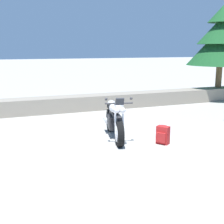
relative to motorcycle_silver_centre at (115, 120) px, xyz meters
The scene contains 5 objects.
ground_plane 1.30m from the motorcycle_silver_centre, 124.53° to the right, with size 120.00×120.00×0.00m, color #A3A099.
stone_wall 3.87m from the motorcycle_silver_centre, 100.19° to the left, with size 36.00×0.80×0.55m, color gray.
motorcycle_silver_centre is the anchor object (origin of this frame).
rider_backpack 1.29m from the motorcycle_silver_centre, 43.83° to the right, with size 0.34×0.35×0.47m.
pine_tree_far_left 7.99m from the motorcycle_silver_centre, 30.73° to the left, with size 2.94×2.94×3.57m.
Camera 1 is at (-2.11, -6.02, 2.30)m, focal length 48.28 mm.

